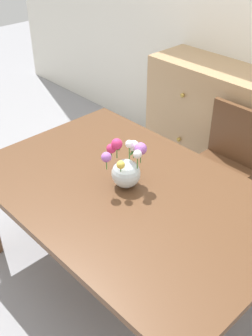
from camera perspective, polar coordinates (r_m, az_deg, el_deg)
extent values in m
plane|color=#939399|center=(2.78, 0.33, -15.01)|extent=(12.00, 12.00, 0.00)
cube|color=brown|center=(2.29, 0.38, -3.48)|extent=(1.77, 1.17, 0.04)
cylinder|color=brown|center=(3.27, -3.01, 1.56)|extent=(0.07, 0.07, 0.68)
cube|color=brown|center=(2.96, 12.55, -0.41)|extent=(0.42, 0.42, 0.04)
cylinder|color=brown|center=(2.91, 12.74, -7.14)|extent=(0.04, 0.04, 0.44)
cylinder|color=brown|center=(3.06, 7.32, -4.00)|extent=(0.04, 0.04, 0.44)
cylinder|color=brown|center=(3.16, 16.57, -4.03)|extent=(0.04, 0.04, 0.44)
cylinder|color=brown|center=(3.30, 11.38, -1.30)|extent=(0.04, 0.04, 0.44)
cube|color=brown|center=(2.99, 15.26, 4.64)|extent=(0.42, 0.04, 0.42)
cube|color=tan|center=(3.41, 13.95, 5.15)|extent=(1.40, 0.44, 1.00)
sphere|color=#B7933D|center=(3.27, 7.90, 10.04)|extent=(0.04, 0.04, 0.04)
sphere|color=#B7933D|center=(2.97, 16.82, 6.26)|extent=(0.04, 0.04, 0.04)
sphere|color=#B7933D|center=(3.45, 7.38, 3.97)|extent=(0.04, 0.04, 0.04)
sphere|color=#B7933D|center=(3.17, 15.64, -0.12)|extent=(0.04, 0.04, 0.04)
sphere|color=silver|center=(2.26, 0.00, -0.79)|extent=(0.16, 0.16, 0.16)
sphere|color=#EFD14C|center=(2.15, -0.75, 0.47)|extent=(0.05, 0.05, 0.05)
cylinder|color=#478438|center=(2.16, -0.74, -0.02)|extent=(0.01, 0.01, 0.04)
sphere|color=white|center=(2.15, 1.63, 1.94)|extent=(0.05, 0.05, 0.05)
cylinder|color=#478438|center=(2.18, 1.61, 0.94)|extent=(0.01, 0.01, 0.09)
sphere|color=white|center=(2.25, 1.08, 3.14)|extent=(0.06, 0.06, 0.06)
cylinder|color=#478438|center=(2.27, 1.07, 2.29)|extent=(0.01, 0.01, 0.08)
sphere|color=white|center=(2.21, 0.48, 3.39)|extent=(0.04, 0.04, 0.04)
cylinder|color=#478438|center=(2.23, 0.47, 2.20)|extent=(0.01, 0.01, 0.11)
sphere|color=#B266C6|center=(2.15, -2.77, 1.53)|extent=(0.06, 0.06, 0.06)
cylinder|color=#478438|center=(2.17, -2.74, 0.68)|extent=(0.01, 0.01, 0.08)
sphere|color=#D12D66|center=(2.24, -1.30, 3.39)|extent=(0.06, 0.06, 0.06)
cylinder|color=#478438|center=(2.26, -1.29, 2.39)|extent=(0.01, 0.01, 0.09)
sphere|color=#B266C6|center=(2.20, 1.99, 2.76)|extent=(0.07, 0.07, 0.07)
cylinder|color=#478438|center=(2.22, 1.96, 1.76)|extent=(0.01, 0.01, 0.09)
sphere|color=#D12D66|center=(2.27, -2.09, 2.74)|extent=(0.06, 0.06, 0.06)
cylinder|color=#478438|center=(2.28, -2.07, 2.13)|extent=(0.01, 0.01, 0.06)
ellipsoid|color=#478438|center=(2.26, 1.02, 2.36)|extent=(0.04, 0.07, 0.03)
ellipsoid|color=#478438|center=(2.28, -1.33, 2.79)|extent=(0.07, 0.04, 0.02)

